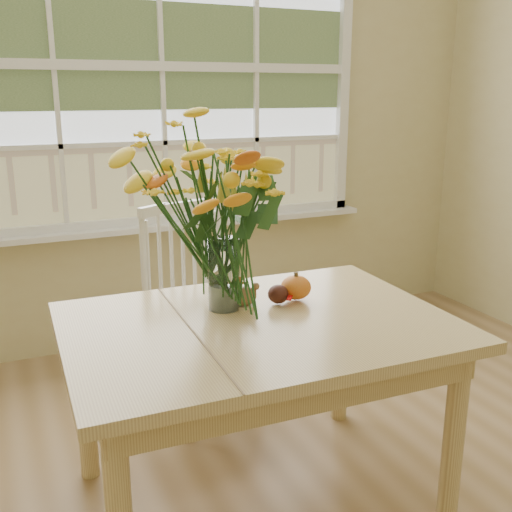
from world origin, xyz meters
name	(u,v)px	position (x,y,z in m)	size (l,w,h in m)	color
wall_back	(161,105)	(0.00, 2.25, 1.35)	(4.00, 0.02, 2.70)	#CABC81
window	(162,70)	(0.00, 2.21, 1.53)	(2.42, 0.12, 1.74)	silver
dining_table	(258,346)	(-0.13, 0.68, 0.59)	(1.30, 0.95, 0.68)	tan
windsor_chair	(195,299)	(-0.12, 1.40, 0.52)	(0.51, 0.49, 0.93)	white
flower_vase	(223,203)	(-0.19, 0.84, 1.06)	(0.53, 0.53, 0.63)	white
pumpkin	(296,289)	(0.08, 0.81, 0.73)	(0.11, 0.11, 0.09)	#D65119
turkey_figurine	(245,296)	(-0.12, 0.81, 0.73)	(0.09, 0.07, 0.11)	#CCB78C
dark_gourd	(278,295)	(0.00, 0.80, 0.72)	(0.13, 0.10, 0.07)	#38160F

